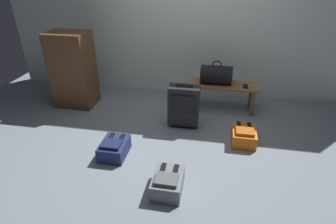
{
  "coord_description": "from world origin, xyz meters",
  "views": [
    {
      "loc": [
        0.39,
        -2.67,
        1.92
      ],
      "look_at": [
        -0.16,
        0.33,
        0.25
      ],
      "focal_mm": 29.02,
      "sensor_mm": 36.0,
      "label": 1
    }
  ],
  "objects": [
    {
      "name": "ground_plane",
      "position": [
        0.0,
        0.0,
        0.0
      ],
      "size": [
        6.6,
        6.6,
        0.0
      ],
      "primitive_type": "plane",
      "color": "slate"
    },
    {
      "name": "back_wall",
      "position": [
        0.0,
        1.6,
        1.4
      ],
      "size": [
        6.0,
        0.1,
        2.8
      ],
      "primitive_type": "cube",
      "color": "silver",
      "rests_on": "ground"
    },
    {
      "name": "bench",
      "position": [
        0.51,
        1.02,
        0.35
      ],
      "size": [
        1.0,
        0.36,
        0.41
      ],
      "color": "olive",
      "rests_on": "ground"
    },
    {
      "name": "duffel_bag_black",
      "position": [
        0.41,
        1.02,
        0.54
      ],
      "size": [
        0.44,
        0.26,
        0.34
      ],
      "color": "black",
      "rests_on": "bench"
    },
    {
      "name": "cell_phone",
      "position": [
        0.83,
        0.97,
        0.41
      ],
      "size": [
        0.07,
        0.14,
        0.01
      ],
      "color": "black",
      "rests_on": "bench"
    },
    {
      "name": "suitcase_upright_charcoal",
      "position": [
        0.03,
        0.44,
        0.31
      ],
      "size": [
        0.4,
        0.22,
        0.61
      ],
      "color": "black",
      "rests_on": "ground"
    },
    {
      "name": "backpack_orange",
      "position": [
        0.8,
        0.2,
        0.09
      ],
      "size": [
        0.28,
        0.38,
        0.21
      ],
      "color": "orange",
      "rests_on": "ground"
    },
    {
      "name": "backpack_navy",
      "position": [
        -0.65,
        -0.33,
        0.09
      ],
      "size": [
        0.28,
        0.38,
        0.21
      ],
      "color": "navy",
      "rests_on": "ground"
    },
    {
      "name": "backpack_grey",
      "position": [
        0.04,
        -0.76,
        0.09
      ],
      "size": [
        0.28,
        0.38,
        0.21
      ],
      "color": "slate",
      "rests_on": "ground"
    },
    {
      "name": "side_cabinet",
      "position": [
        -1.66,
        0.82,
        0.55
      ],
      "size": [
        0.56,
        0.44,
        1.1
      ],
      "color": "brown",
      "rests_on": "ground"
    }
  ]
}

